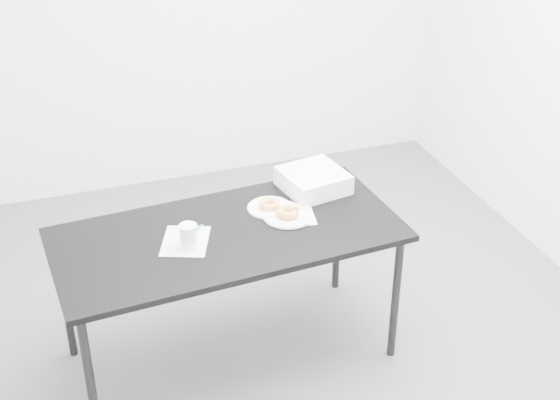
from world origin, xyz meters
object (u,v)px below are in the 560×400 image
object	(u,v)px
donut_near	(288,212)
donut_far	(270,204)
pen	(192,229)
bakery_box	(313,180)
plate_far	(270,208)
plate_near	(288,216)
scorecard	(185,241)
coffee_cup	(189,236)
table	(228,242)

from	to	relation	value
donut_near	donut_far	size ratio (longest dim) A/B	1.10
pen	donut_near	bearing A→B (deg)	-25.73
bakery_box	plate_far	bearing A→B (deg)	-167.69
pen	plate_near	size ratio (longest dim) A/B	0.50
plate_near	donut_far	distance (m)	0.13
scorecard	donut_far	distance (m)	0.51
plate_far	coffee_cup	distance (m)	0.53
scorecard	donut_far	world-z (taller)	donut_far
table	donut_near	distance (m)	0.34
scorecard	pen	xyz separation A→B (m)	(0.05, 0.08, 0.01)
donut_near	bakery_box	distance (m)	0.32
pen	donut_far	xyz separation A→B (m)	(0.43, 0.08, 0.02)
plate_near	bakery_box	bearing A→B (deg)	45.82
plate_near	bakery_box	world-z (taller)	bakery_box
plate_far	donut_far	distance (m)	0.02
coffee_cup	donut_far	bearing A→B (deg)	24.92
plate_far	coffee_cup	world-z (taller)	coffee_cup
donut_near	plate_near	bearing A→B (deg)	0.00
coffee_cup	bakery_box	world-z (taller)	coffee_cup
bakery_box	donut_near	bearing A→B (deg)	-144.38
scorecard	plate_near	distance (m)	0.54
plate_near	coffee_cup	distance (m)	0.55
table	bakery_box	size ratio (longest dim) A/B	5.56
pen	coffee_cup	bearing A→B (deg)	-131.29
plate_near	pen	bearing A→B (deg)	176.33
bakery_box	plate_near	bearing A→B (deg)	-144.38
pen	coffee_cup	distance (m)	0.16
pen	plate_near	world-z (taller)	same
table	pen	distance (m)	0.18
scorecard	plate_near	bearing A→B (deg)	26.54
scorecard	plate_near	world-z (taller)	plate_near
table	donut_near	xyz separation A→B (m)	(0.33, 0.04, 0.09)
plate_far	bakery_box	world-z (taller)	bakery_box
pen	donut_near	distance (m)	0.49
table	plate_far	world-z (taller)	plate_far
donut_near	plate_far	size ratio (longest dim) A/B	0.52
pen	donut_far	world-z (taller)	donut_far
table	pen	size ratio (longest dim) A/B	13.80
pen	bakery_box	world-z (taller)	bakery_box
plate_near	plate_far	world-z (taller)	plate_near
scorecard	table	bearing A→B (deg)	25.01
table	coffee_cup	size ratio (longest dim) A/B	14.38
table	donut_far	xyz separation A→B (m)	(0.27, 0.15, 0.08)
coffee_cup	pen	bearing A→B (deg)	70.78
donut_near	bakery_box	xyz separation A→B (m)	(0.22, 0.23, 0.02)
donut_near	plate_far	bearing A→B (deg)	117.95
scorecard	plate_far	bearing A→B (deg)	40.04
donut_far	bakery_box	distance (m)	0.31
plate_near	bakery_box	distance (m)	0.33
table	plate_near	distance (m)	0.34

